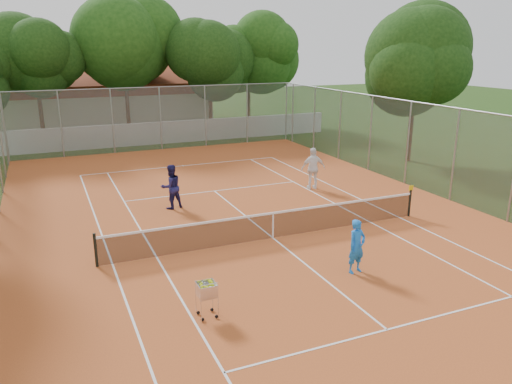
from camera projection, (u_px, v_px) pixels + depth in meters
name	position (u px, v px, depth m)	size (l,w,h in m)	color
ground	(273.00, 239.00, 17.49)	(120.00, 120.00, 0.00)	#1A340E
court_pad	(273.00, 238.00, 17.49)	(18.00, 34.00, 0.02)	#B55323
court_lines	(273.00, 238.00, 17.49)	(10.98, 23.78, 0.01)	white
tennis_net	(273.00, 225.00, 17.35)	(11.88, 0.10, 0.98)	black
perimeter_fence	(273.00, 184.00, 16.93)	(18.00, 34.00, 4.00)	slate
boundary_wall	(155.00, 133.00, 34.03)	(26.00, 0.30, 1.50)	silver
clubhouse	(104.00, 99.00, 41.67)	(16.40, 9.00, 4.40)	beige
tropical_trees	(142.00, 67.00, 35.47)	(29.00, 19.00, 10.00)	black
player_near	(357.00, 246.00, 14.65)	(0.60, 0.39, 1.64)	blue
player_far_left	(171.00, 187.00, 20.45)	(0.90, 0.70, 1.84)	#1C1A50
player_far_right	(313.00, 168.00, 23.26)	(1.15, 0.48, 1.96)	white
ball_hopper	(207.00, 299.00, 12.30)	(0.48, 0.48, 0.99)	silver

